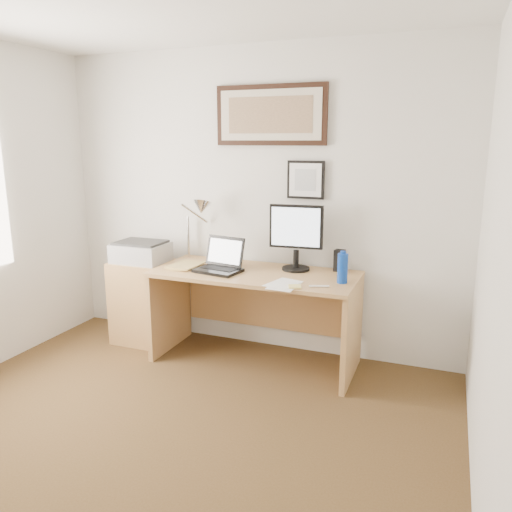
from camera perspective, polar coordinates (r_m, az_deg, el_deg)
The scene contains 19 objects.
floor at distance 2.99m, azimuth -15.68°, elevation -23.41°, with size 4.00×4.00×0.00m, color #483219.
wall_back at distance 4.20m, azimuth -0.22°, elevation 6.17°, with size 3.50×0.02×2.50m, color silver.
wall_right at distance 1.96m, azimuth 27.08°, elevation -3.31°, with size 0.02×4.00×2.50m, color silver.
side_cabinet at distance 4.54m, azimuth -12.65°, elevation -5.10°, with size 0.50×0.40×0.73m, color #A87A46.
water_bottle at distance 3.64m, azimuth 9.86°, elevation -1.40°, with size 0.08×0.08×0.22m, color #0C37A1.
bottle_cap at distance 3.61m, azimuth 9.93°, elevation 0.42°, with size 0.04×0.04×0.02m, color #0C37A1.
speaker at distance 3.96m, azimuth 9.52°, elevation -0.51°, with size 0.08×0.07×0.17m, color black.
paper_sheet_a at distance 3.55m, azimuth 3.24°, elevation -3.39°, with size 0.19×0.27×0.00m, color white.
paper_sheet_b at distance 3.58m, azimuth 3.11°, elevation -3.17°, with size 0.19×0.27×0.00m, color white.
sticky_pad at distance 3.51m, azimuth 4.45°, elevation -3.48°, with size 0.09×0.09×0.01m, color #EEDB71.
marker_pen at distance 3.52m, azimuth 7.23°, elevation -3.46°, with size 0.02×0.02×0.14m, color white.
book at distance 4.16m, azimuth -9.28°, elevation -0.92°, with size 0.22×0.30×0.02m, color tan.
desk at distance 4.04m, azimuth 0.29°, elevation -4.79°, with size 1.60×0.70×0.75m.
laptop at distance 3.94m, azimuth -4.06°, elevation -0.86°, with size 0.38×0.35×0.26m.
lcd_monitor at distance 3.91m, azimuth 4.60°, elevation 2.50°, with size 0.42×0.22×0.52m.
printer at distance 4.41m, azimuth -13.02°, elevation 0.48°, with size 0.44×0.34×0.18m.
desk_lamp at distance 4.20m, azimuth -6.38°, elevation 5.24°, with size 0.29×0.27×0.53m.
picture_large at distance 4.09m, azimuth 1.65°, elevation 15.80°, with size 0.92×0.04×0.47m.
picture_small at distance 4.01m, azimuth 5.70°, elevation 8.65°, with size 0.30×0.03×0.30m.
Camera 1 is at (1.53, -1.88, 1.75)m, focal length 35.00 mm.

